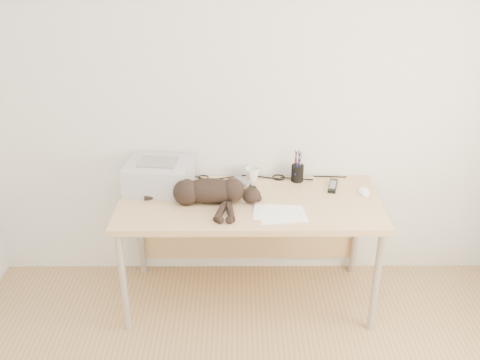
{
  "coord_description": "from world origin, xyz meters",
  "views": [
    {
      "loc": [
        -0.07,
        -1.48,
        2.29
      ],
      "look_at": [
        -0.06,
        1.34,
        0.9
      ],
      "focal_mm": 40.0,
      "sensor_mm": 36.0,
      "label": 1
    }
  ],
  "objects_px": {
    "mug": "(252,174)",
    "mouse": "(364,190)",
    "printer": "(159,175)",
    "desk": "(249,212)",
    "pen_cup": "(297,173)",
    "cat": "(208,192)"
  },
  "relations": [
    {
      "from": "desk",
      "to": "mouse",
      "type": "relative_size",
      "value": 13.5
    },
    {
      "from": "cat",
      "to": "pen_cup",
      "type": "distance_m",
      "value": 0.64
    },
    {
      "from": "mug",
      "to": "pen_cup",
      "type": "distance_m",
      "value": 0.29
    },
    {
      "from": "desk",
      "to": "cat",
      "type": "distance_m",
      "value": 0.34
    },
    {
      "from": "pen_cup",
      "to": "mug",
      "type": "bearing_deg",
      "value": 178.43
    },
    {
      "from": "mouse",
      "to": "desk",
      "type": "bearing_deg",
      "value": 179.93
    },
    {
      "from": "pen_cup",
      "to": "cat",
      "type": "bearing_deg",
      "value": -152.24
    },
    {
      "from": "cat",
      "to": "mouse",
      "type": "distance_m",
      "value": 0.98
    },
    {
      "from": "cat",
      "to": "pen_cup",
      "type": "bearing_deg",
      "value": 29.08
    },
    {
      "from": "pen_cup",
      "to": "mouse",
      "type": "relative_size",
      "value": 1.74
    },
    {
      "from": "printer",
      "to": "cat",
      "type": "xyz_separation_m",
      "value": [
        0.32,
        -0.2,
        -0.02
      ]
    },
    {
      "from": "cat",
      "to": "mouse",
      "type": "bearing_deg",
      "value": 9.02
    },
    {
      "from": "mug",
      "to": "mouse",
      "type": "height_order",
      "value": "mug"
    },
    {
      "from": "printer",
      "to": "desk",
      "type": "bearing_deg",
      "value": -8.36
    },
    {
      "from": "printer",
      "to": "mug",
      "type": "distance_m",
      "value": 0.61
    },
    {
      "from": "mug",
      "to": "pen_cup",
      "type": "relative_size",
      "value": 0.46
    },
    {
      "from": "printer",
      "to": "mouse",
      "type": "xyz_separation_m",
      "value": [
        1.29,
        -0.07,
        -0.07
      ]
    },
    {
      "from": "printer",
      "to": "pen_cup",
      "type": "distance_m",
      "value": 0.89
    },
    {
      "from": "desk",
      "to": "printer",
      "type": "xyz_separation_m",
      "value": [
        -0.57,
        0.08,
        0.22
      ]
    },
    {
      "from": "desk",
      "to": "printer",
      "type": "height_order",
      "value": "printer"
    },
    {
      "from": "cat",
      "to": "mouse",
      "type": "xyz_separation_m",
      "value": [
        0.97,
        0.13,
        -0.05
      ]
    },
    {
      "from": "printer",
      "to": "cat",
      "type": "distance_m",
      "value": 0.38
    }
  ]
}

